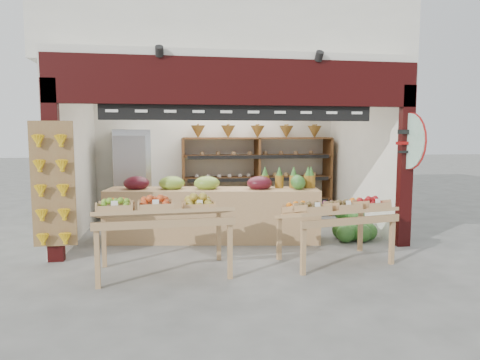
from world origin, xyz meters
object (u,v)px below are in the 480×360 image
cardboard_stack (162,221)px  refrigerator (132,176)px  display_table_right (335,209)px  mid_counter (212,212)px  watermelon_pile (354,227)px  back_shelving (257,162)px  display_table_left (154,210)px

cardboard_stack → refrigerator: bearing=113.6°
display_table_right → mid_counter: bearing=136.6°
cardboard_stack → watermelon_pile: bearing=-13.4°
back_shelving → mid_counter: size_ratio=0.91×
refrigerator → watermelon_pile: refrigerator is taller
cardboard_stack → mid_counter: bearing=-30.5°
back_shelving → watermelon_pile: bearing=-62.0°
mid_counter → cardboard_stack: bearing=149.5°
cardboard_stack → display_table_left: bearing=-90.9°
back_shelving → display_table_left: 4.35m
back_shelving → mid_counter: back_shelving is taller
refrigerator → display_table_right: refrigerator is taller
display_table_right → watermelon_pile: (0.86, 1.27, -0.57)m
refrigerator → cardboard_stack: bearing=-73.9°
display_table_right → cardboard_stack: bearing=140.6°
back_shelving → refrigerator: size_ratio=1.73×
cardboard_stack → display_table_right: size_ratio=0.65×
back_shelving → display_table_right: size_ratio=2.02×
back_shelving → display_table_right: (0.41, -3.67, -0.48)m
back_shelving → display_table_left: (-2.16, -3.75, -0.39)m
display_table_left → watermelon_pile: display_table_left is taller
back_shelving → mid_counter: bearing=-120.2°
watermelon_pile → back_shelving: bearing=118.0°
watermelon_pile → display_table_left: bearing=-158.4°
mid_counter → watermelon_pile: bearing=-6.4°
refrigerator → cardboard_stack: (0.65, -1.49, -0.72)m
mid_counter → back_shelving: bearing=59.8°
display_table_left → watermelon_pile: bearing=21.6°
display_table_left → watermelon_pile: 3.74m
cardboard_stack → mid_counter: size_ratio=0.29×
display_table_left → watermelon_pile: size_ratio=2.17×
refrigerator → mid_counter: size_ratio=0.53×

